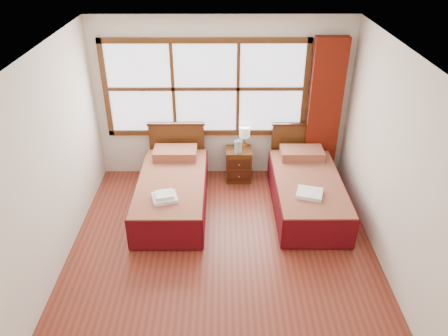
{
  "coord_description": "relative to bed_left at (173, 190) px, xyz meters",
  "views": [
    {
      "loc": [
        0.0,
        -4.22,
        3.82
      ],
      "look_at": [
        0.03,
        0.7,
        0.96
      ],
      "focal_mm": 35.0,
      "sensor_mm": 36.0,
      "label": 1
    }
  ],
  "objects": [
    {
      "name": "lamp",
      "position": [
        1.1,
        0.94,
        0.49
      ],
      "size": [
        0.17,
        0.17,
        0.34
      ],
      "color": "#C7893F",
      "rests_on": "nightstand"
    },
    {
      "name": "towels_left",
      "position": [
        -0.04,
        -0.56,
        0.26
      ],
      "size": [
        0.39,
        0.36,
        0.1
      ],
      "rotation": [
        0.0,
        0.0,
        0.26
      ],
      "color": "white",
      "rests_on": "bed_left"
    },
    {
      "name": "wall_right",
      "position": [
        2.74,
        -1.2,
        1.01
      ],
      "size": [
        0.0,
        4.5,
        4.5
      ],
      "primitive_type": "plane",
      "rotation": [
        1.57,
        0.0,
        -1.57
      ],
      "color": "silver",
      "rests_on": "floor"
    },
    {
      "name": "curtain",
      "position": [
        2.34,
        0.91,
        0.88
      ],
      "size": [
        0.5,
        0.16,
        2.3
      ],
      "primitive_type": "cube",
      "color": "#67170A",
      "rests_on": "wall_back"
    },
    {
      "name": "wall_back",
      "position": [
        0.74,
        1.05,
        1.01
      ],
      "size": [
        4.0,
        0.0,
        4.0
      ],
      "primitive_type": "plane",
      "rotation": [
        1.57,
        0.0,
        0.0
      ],
      "color": "silver",
      "rests_on": "floor"
    },
    {
      "name": "bottle_near",
      "position": [
        0.96,
        0.69,
        0.36
      ],
      "size": [
        0.06,
        0.06,
        0.23
      ],
      "color": "#A9C3D9",
      "rests_on": "nightstand"
    },
    {
      "name": "wall_left",
      "position": [
        -1.26,
        -1.2,
        1.01
      ],
      "size": [
        0.0,
        4.5,
        4.5
      ],
      "primitive_type": "plane",
      "rotation": [
        1.57,
        0.0,
        1.57
      ],
      "color": "silver",
      "rests_on": "floor"
    },
    {
      "name": "nightstand",
      "position": [
        1.01,
        0.8,
        -0.02
      ],
      "size": [
        0.41,
        0.41,
        0.55
      ],
      "color": "#4E2A11",
      "rests_on": "floor"
    },
    {
      "name": "floor",
      "position": [
        0.74,
        -1.2,
        -0.29
      ],
      "size": [
        4.5,
        4.5,
        0.0
      ],
      "primitive_type": "plane",
      "color": "maroon",
      "rests_on": "ground"
    },
    {
      "name": "towels_right",
      "position": [
        1.93,
        -0.46,
        0.24
      ],
      "size": [
        0.41,
        0.38,
        0.05
      ],
      "rotation": [
        0.0,
        0.0,
        -0.29
      ],
      "color": "white",
      "rests_on": "bed_right"
    },
    {
      "name": "window",
      "position": [
        0.49,
        1.01,
        1.21
      ],
      "size": [
        3.16,
        0.06,
        1.56
      ],
      "color": "white",
      "rests_on": "wall_back"
    },
    {
      "name": "bottle_far",
      "position": [
        1.02,
        0.7,
        0.36
      ],
      "size": [
        0.06,
        0.06,
        0.24
      ],
      "color": "#A9C3D9",
      "rests_on": "nightstand"
    },
    {
      "name": "bed_right",
      "position": [
        1.99,
        0.0,
        -0.0
      ],
      "size": [
        0.98,
        2.0,
        0.95
      ],
      "color": "#38190B",
      "rests_on": "floor"
    },
    {
      "name": "ceiling",
      "position": [
        0.74,
        -1.2,
        2.31
      ],
      "size": [
        4.5,
        4.5,
        0.0
      ],
      "primitive_type": "plane",
      "rotation": [
        3.14,
        0.0,
        0.0
      ],
      "color": "white",
      "rests_on": "wall_back"
    },
    {
      "name": "bed_left",
      "position": [
        0.0,
        0.0,
        0.0
      ],
      "size": [
        0.99,
        2.01,
        0.96
      ],
      "color": "#38190B",
      "rests_on": "floor"
    }
  ]
}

